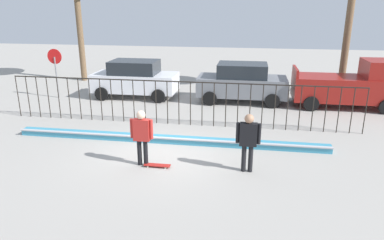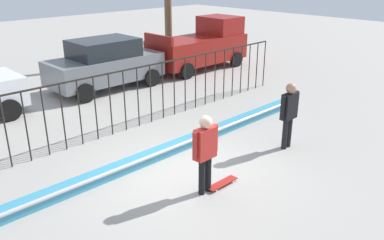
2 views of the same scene
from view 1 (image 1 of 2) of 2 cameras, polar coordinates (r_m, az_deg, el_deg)
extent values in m
plane|color=#9E9991|center=(11.78, -4.92, -5.29)|extent=(60.00, 60.00, 0.00)
cube|color=teal|center=(12.63, -3.86, -3.09)|extent=(11.00, 0.36, 0.22)
cylinder|color=#B2B2B7|center=(12.42, -4.05, -2.91)|extent=(11.00, 0.09, 0.09)
cylinder|color=black|center=(17.04, -25.91, 3.43)|extent=(0.04, 0.04, 1.77)
cylinder|color=black|center=(16.78, -24.60, 3.40)|extent=(0.04, 0.04, 1.77)
cylinder|color=black|center=(16.52, -23.25, 3.38)|extent=(0.04, 0.04, 1.77)
cylinder|color=black|center=(16.28, -21.86, 3.34)|extent=(0.04, 0.04, 1.77)
cylinder|color=black|center=(16.05, -20.42, 3.31)|extent=(0.04, 0.04, 1.77)
cylinder|color=black|center=(15.82, -18.95, 3.27)|extent=(0.04, 0.04, 1.77)
cylinder|color=black|center=(15.61, -17.43, 3.23)|extent=(0.04, 0.04, 1.77)
cylinder|color=black|center=(15.41, -15.88, 3.19)|extent=(0.04, 0.04, 1.77)
cylinder|color=black|center=(15.22, -14.28, 3.14)|extent=(0.04, 0.04, 1.77)
cylinder|color=black|center=(15.04, -12.64, 3.09)|extent=(0.04, 0.04, 1.77)
cylinder|color=black|center=(14.88, -10.97, 3.03)|extent=(0.04, 0.04, 1.77)
cylinder|color=black|center=(14.73, -9.26, 2.98)|extent=(0.04, 0.04, 1.77)
cylinder|color=black|center=(14.59, -7.52, 2.91)|extent=(0.04, 0.04, 1.77)
cylinder|color=black|center=(14.46, -5.74, 2.85)|extent=(0.04, 0.04, 1.77)
cylinder|color=black|center=(14.35, -3.94, 2.78)|extent=(0.04, 0.04, 1.77)
cylinder|color=black|center=(14.26, -2.11, 2.70)|extent=(0.04, 0.04, 1.77)
cylinder|color=black|center=(14.17, -0.26, 2.62)|extent=(0.04, 0.04, 1.77)
cylinder|color=black|center=(14.11, 1.61, 2.54)|extent=(0.04, 0.04, 1.77)
cylinder|color=black|center=(14.05, 3.50, 2.46)|extent=(0.04, 0.04, 1.77)
cylinder|color=black|center=(14.02, 5.40, 2.37)|extent=(0.04, 0.04, 1.77)
cylinder|color=black|center=(14.00, 7.31, 2.28)|extent=(0.04, 0.04, 1.77)
cylinder|color=black|center=(13.99, 9.22, 2.18)|extent=(0.04, 0.04, 1.77)
cylinder|color=black|center=(14.00, 11.12, 2.09)|extent=(0.04, 0.04, 1.77)
cylinder|color=black|center=(14.03, 13.03, 1.99)|extent=(0.04, 0.04, 1.77)
cylinder|color=black|center=(14.07, 14.92, 1.89)|extent=(0.04, 0.04, 1.77)
cylinder|color=black|center=(14.13, 16.80, 1.79)|extent=(0.04, 0.04, 1.77)
cylinder|color=black|center=(14.20, 18.67, 1.68)|extent=(0.04, 0.04, 1.77)
cylinder|color=black|center=(14.28, 20.51, 1.58)|extent=(0.04, 0.04, 1.77)
cylinder|color=black|center=(14.39, 22.33, 1.48)|extent=(0.04, 0.04, 1.77)
cylinder|color=black|center=(14.50, 24.12, 1.37)|extent=(0.04, 0.04, 1.77)
cylinder|color=black|center=(14.63, 25.88, 1.27)|extent=(0.04, 0.04, 1.77)
cube|color=black|center=(14.05, -2.15, 6.11)|extent=(14.00, 0.04, 0.04)
cylinder|color=black|center=(10.90, -8.33, -5.13)|extent=(0.13, 0.13, 0.79)
cylinder|color=black|center=(10.85, -7.37, -5.21)|extent=(0.13, 0.13, 0.79)
cube|color=#B22823|center=(10.61, -8.02, -1.57)|extent=(0.48, 0.21, 0.66)
sphere|color=beige|center=(10.47, -8.13, 0.78)|extent=(0.26, 0.26, 0.26)
cylinder|color=#B22823|center=(10.69, -9.53, -1.31)|extent=(0.10, 0.10, 0.59)
cylinder|color=#B22823|center=(10.52, -6.50, -1.49)|extent=(0.10, 0.10, 0.59)
cube|color=#A51E19|center=(10.82, -5.56, -7.14)|extent=(0.80, 0.20, 0.02)
cylinder|color=silver|center=(10.84, -4.06, -7.26)|extent=(0.05, 0.03, 0.05)
cylinder|color=silver|center=(10.71, -4.24, -7.59)|extent=(0.05, 0.03, 0.05)
cylinder|color=silver|center=(10.97, -6.83, -7.03)|extent=(0.05, 0.03, 0.05)
cylinder|color=silver|center=(10.84, -7.04, -7.36)|extent=(0.05, 0.03, 0.05)
cylinder|color=black|center=(10.50, 8.23, -6.02)|extent=(0.14, 0.14, 0.81)
cylinder|color=black|center=(10.50, 9.28, -6.08)|extent=(0.14, 0.14, 0.81)
cube|color=black|center=(10.22, 8.95, -2.28)|extent=(0.49, 0.21, 0.67)
sphere|color=#A87A5B|center=(10.07, 9.08, 0.21)|extent=(0.26, 0.26, 0.26)
cylinder|color=black|center=(10.21, 7.29, -2.01)|extent=(0.11, 0.11, 0.60)
cylinder|color=black|center=(10.22, 10.63, -2.17)|extent=(0.11, 0.11, 0.60)
cube|color=silver|center=(18.85, -9.02, 5.98)|extent=(4.30, 1.90, 0.90)
cube|color=#1E2328|center=(18.71, -9.14, 8.31)|extent=(2.37, 1.71, 0.66)
cylinder|color=black|center=(19.45, -3.98, 5.17)|extent=(0.68, 0.22, 0.68)
cylinder|color=black|center=(17.66, -5.37, 3.81)|extent=(0.68, 0.22, 0.68)
cylinder|color=black|center=(20.31, -12.08, 5.36)|extent=(0.68, 0.22, 0.68)
cylinder|color=black|center=(18.60, -14.15, 4.06)|extent=(0.68, 0.22, 0.68)
cube|color=slate|center=(17.88, 7.90, 5.38)|extent=(4.30, 1.90, 0.90)
cube|color=#1E2328|center=(17.73, 8.01, 7.84)|extent=(2.37, 1.71, 0.66)
cylinder|color=black|center=(18.93, 12.37, 4.44)|extent=(0.68, 0.22, 0.68)
cylinder|color=black|center=(17.09, 12.65, 2.97)|extent=(0.68, 0.22, 0.68)
cylinder|color=black|center=(18.99, 3.50, 4.86)|extent=(0.68, 0.22, 0.68)
cylinder|color=black|center=(17.15, 2.85, 3.44)|extent=(0.68, 0.22, 0.68)
cube|color=maroon|center=(18.21, 23.12, 4.65)|extent=(4.70, 1.90, 1.10)
cube|color=maroon|center=(18.44, 27.88, 7.18)|extent=(1.50, 1.75, 0.80)
cube|color=maroon|center=(17.65, 16.14, 7.43)|extent=(0.12, 1.75, 0.36)
cylinder|color=black|center=(19.65, 26.83, 3.39)|extent=(0.68, 0.22, 0.68)
cylinder|color=black|center=(18.92, 17.58, 4.00)|extent=(0.68, 0.22, 0.68)
cylinder|color=black|center=(17.10, 18.41, 2.48)|extent=(0.68, 0.22, 0.68)
cylinder|color=slate|center=(19.71, -20.70, 6.33)|extent=(0.07, 0.07, 2.10)
cylinder|color=red|center=(19.56, -21.01, 9.41)|extent=(0.76, 0.02, 0.76)
cylinder|color=brown|center=(20.36, 23.58, 13.35)|extent=(0.36, 0.36, 7.01)
cylinder|color=brown|center=(23.66, -17.28, 12.31)|extent=(0.36, 0.36, 5.25)
camera|label=2|loc=(9.43, -53.19, 9.69)|focal=37.24mm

